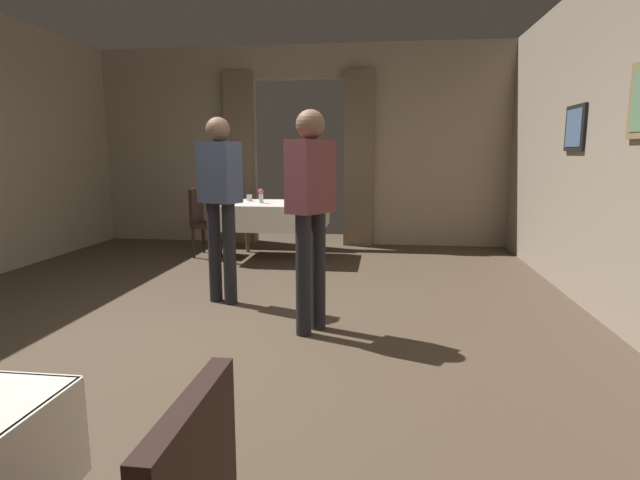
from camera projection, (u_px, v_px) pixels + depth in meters
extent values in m
plane|color=#4C3D2D|center=(212.00, 334.00, 3.95)|extent=(10.08, 10.08, 0.00)
cube|color=black|center=(575.00, 128.00, 4.85)|extent=(0.03, 0.48, 0.44)
cube|color=slate|center=(574.00, 128.00, 4.85)|extent=(0.01, 0.39, 0.36)
cube|color=gray|center=(180.00, 147.00, 8.05)|extent=(2.50, 0.12, 3.00)
cube|color=gray|center=(428.00, 146.00, 7.56)|extent=(2.50, 0.12, 3.00)
cube|color=gray|center=(299.00, 62.00, 7.59)|extent=(1.40, 0.12, 0.50)
cube|color=#70604C|center=(240.00, 159.00, 7.81)|extent=(0.44, 0.14, 2.61)
cube|color=#70604C|center=(359.00, 160.00, 7.58)|extent=(0.44, 0.14, 2.61)
cylinder|color=#7A604C|center=(231.00, 236.00, 6.43)|extent=(0.06, 0.06, 0.71)
cylinder|color=#7A604C|center=(312.00, 238.00, 6.30)|extent=(0.06, 0.06, 0.71)
cylinder|color=#7A604C|center=(247.00, 227.00, 7.20)|extent=(0.06, 0.06, 0.71)
cylinder|color=#7A604C|center=(320.00, 229.00, 7.06)|extent=(0.06, 0.06, 0.71)
cube|color=#7A604C|center=(277.00, 205.00, 6.68)|extent=(1.21, 0.94, 0.03)
cube|color=silver|center=(277.00, 203.00, 6.68)|extent=(1.27, 1.00, 0.01)
cube|color=silver|center=(269.00, 220.00, 6.22)|extent=(1.27, 0.02, 0.33)
cube|color=silver|center=(285.00, 211.00, 7.20)|extent=(1.27, 0.02, 0.33)
cube|color=silver|center=(231.00, 214.00, 6.79)|extent=(0.02, 1.00, 0.33)
cube|color=silver|center=(325.00, 216.00, 6.63)|extent=(0.02, 1.00, 0.33)
cylinder|color=black|center=(229.00, 239.00, 7.12)|extent=(0.04, 0.04, 0.42)
cylinder|color=black|center=(221.00, 243.00, 6.75)|extent=(0.04, 0.04, 0.42)
cylinder|color=black|center=(203.00, 238.00, 7.16)|extent=(0.04, 0.04, 0.42)
cylinder|color=black|center=(193.00, 243.00, 6.79)|extent=(0.04, 0.04, 0.42)
cube|color=black|center=(211.00, 224.00, 6.92)|extent=(0.44, 0.44, 0.06)
cube|color=black|center=(196.00, 206.00, 6.90)|extent=(0.05, 0.42, 0.48)
cylinder|color=silver|center=(261.00, 198.00, 6.65)|extent=(0.06, 0.06, 0.12)
sphere|color=#D84C8C|center=(261.00, 191.00, 6.63)|extent=(0.07, 0.07, 0.07)
cylinder|color=silver|center=(301.00, 198.00, 6.98)|extent=(0.08, 0.08, 0.09)
cylinder|color=silver|center=(288.00, 199.00, 6.69)|extent=(0.07, 0.07, 0.09)
cylinder|color=silver|center=(249.00, 198.00, 6.94)|extent=(0.08, 0.08, 0.09)
cylinder|color=black|center=(303.00, 275.00, 3.86)|extent=(0.12, 0.12, 0.95)
cylinder|color=black|center=(318.00, 271.00, 4.00)|extent=(0.12, 0.12, 0.95)
cube|color=brown|center=(311.00, 177.00, 3.81)|extent=(0.37, 0.42, 0.55)
sphere|color=brown|center=(310.00, 124.00, 3.74)|extent=(0.22, 0.22, 0.22)
cylinder|color=black|center=(230.00, 254.00, 4.68)|extent=(0.12, 0.12, 0.95)
cylinder|color=black|center=(215.00, 252.00, 4.76)|extent=(0.12, 0.12, 0.95)
cube|color=#3F4C66|center=(219.00, 173.00, 4.59)|extent=(0.42, 0.34, 0.55)
sphere|color=brown|center=(218.00, 129.00, 4.53)|extent=(0.22, 0.22, 0.22)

